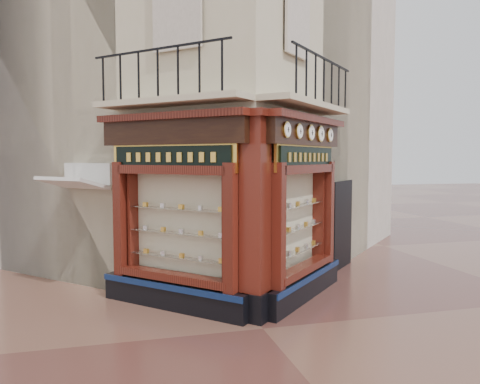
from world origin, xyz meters
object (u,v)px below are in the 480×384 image
object	(u,v)px
clock_d	(321,134)
signboard_right	(307,157)
corner_pilaster	(255,218)
awning	(75,292)
clock_c	(311,133)
clock_b	(299,131)
clock_a	(287,130)
clock_e	(330,135)
signboard_left	(171,157)

from	to	relation	value
clock_d	signboard_right	size ratio (longest dim) A/B	0.17
corner_pilaster	awning	world-z (taller)	corner_pilaster
clock_d	signboard_right	world-z (taller)	clock_d
corner_pilaster	clock_c	world-z (taller)	corner_pilaster
signboard_right	clock_b	bearing A→B (deg)	-171.00
clock_a	signboard_right	size ratio (longest dim) A/B	0.14
clock_e	awning	size ratio (longest dim) A/B	0.22
corner_pilaster	clock_c	bearing A→B (deg)	-14.22
clock_a	clock_b	xyz separation A→B (m)	(0.42, 0.42, 0.00)
clock_d	clock_b	bearing A→B (deg)	180.00
corner_pilaster	clock_d	bearing A→B (deg)	-10.67
corner_pilaster	clock_b	xyz separation A→B (m)	(1.05, 0.44, 1.67)
clock_c	clock_d	world-z (taller)	clock_d
clock_b	signboard_right	bearing A→B (deg)	9.00
corner_pilaster	clock_d	size ratio (longest dim) A/B	10.99
clock_b	clock_d	distance (m)	1.21
clock_b	signboard_left	size ratio (longest dim) A/B	0.14
clock_a	clock_b	world-z (taller)	same
clock_d	awning	bearing A→B (deg)	119.68
clock_c	clock_d	xyz separation A→B (m)	(0.41, 0.41, 0.00)
clock_b	clock_c	distance (m)	0.63
clock_c	signboard_left	bearing A→B (deg)	132.59
clock_a	clock_e	bearing A→B (deg)	0.00
corner_pilaster	clock_c	size ratio (longest dim) A/B	11.71
clock_b	signboard_left	world-z (taller)	clock_b
corner_pilaster	clock_a	distance (m)	1.79
signboard_right	awning	bearing A→B (deg)	115.37
clock_b	clock_d	size ratio (longest dim) A/B	0.85
clock_c	awning	size ratio (longest dim) A/B	0.23
clock_e	clock_d	bearing A→B (deg)	-180.00
clock_d	awning	world-z (taller)	clock_d
clock_b	clock_c	size ratio (longest dim) A/B	0.91
awning	clock_d	bearing A→B (deg)	-150.32
corner_pilaster	clock_b	distance (m)	2.02
clock_c	clock_e	distance (m)	1.20
clock_a	awning	xyz separation A→B (m)	(-4.11, 2.76, -3.62)
corner_pilaster	signboard_left	distance (m)	2.12
clock_b	signboard_left	bearing A→B (deg)	122.15
signboard_right	signboard_left	bearing A→B (deg)	135.00
corner_pilaster	clock_c	distance (m)	2.41
clock_c	clock_b	bearing A→B (deg)	180.00
awning	signboard_right	distance (m)	6.10
clock_c	clock_e	bearing A→B (deg)	0.00
clock_d	clock_e	distance (m)	0.62
awning	signboard_right	size ratio (longest dim) A/B	0.69
signboard_right	clock_c	bearing A→B (deg)	-120.46
signboard_left	clock_e	bearing A→B (deg)	-124.24
signboard_left	signboard_right	xyz separation A→B (m)	(2.92, -0.00, 0.00)
signboard_left	signboard_right	distance (m)	2.92
clock_b	corner_pilaster	bearing A→B (deg)	157.90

